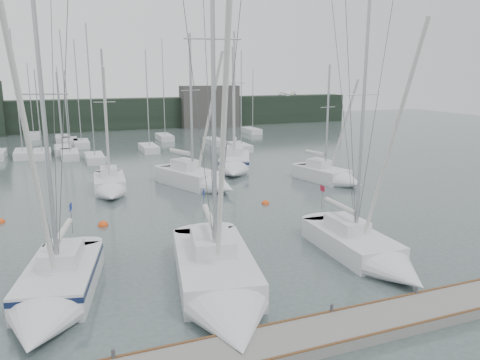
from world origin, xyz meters
name	(u,v)px	position (x,y,z in m)	size (l,w,h in m)	color
ground	(242,285)	(0.00, 0.00, 0.00)	(160.00, 160.00, 0.00)	#414E4D
dock	(296,340)	(0.00, -5.00, 0.20)	(24.00, 2.00, 0.40)	slate
far_treeline	(101,115)	(0.00, 62.00, 2.50)	(90.00, 4.00, 5.00)	black
far_building_right	(210,106)	(18.00, 60.00, 3.50)	(10.00, 3.00, 7.00)	#403E3B
mast_forest	(61,148)	(-6.72, 41.38, 0.48)	(48.00, 26.31, 14.01)	silver
sailboat_near_left	(53,295)	(-7.74, 0.84, 0.58)	(4.49, 8.75, 14.13)	silver
sailboat_near_center	(222,289)	(-1.34, -1.10, 0.58)	(5.13, 10.93, 17.81)	silver
sailboat_near_right	(371,254)	(6.75, -0.10, 0.50)	(2.93, 8.93, 13.79)	silver
sailboat_mid_b	(110,187)	(-3.54, 18.63, 0.54)	(2.87, 7.04, 11.64)	silver
sailboat_mid_c	(201,181)	(3.54, 17.73, 0.64)	(5.60, 8.46, 12.96)	silver
sailboat_mid_d	(234,165)	(8.35, 22.88, 0.66)	(5.73, 8.64, 13.76)	silver
sailboat_mid_e	(333,177)	(14.46, 15.34, 0.54)	(3.95, 7.08, 10.60)	silver
buoy_a	(103,226)	(-4.87, 10.83, 0.00)	(0.63, 0.63, 0.63)	#DB4813
buoy_b	(265,204)	(6.45, 11.63, 0.00)	(0.54, 0.54, 0.54)	#DB4813
buoy_c	(1,222)	(-10.78, 13.85, 0.00)	(0.52, 0.52, 0.52)	#DB4813
seagull	(288,94)	(1.68, -0.69, 8.34)	(0.88, 0.45, 0.18)	white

